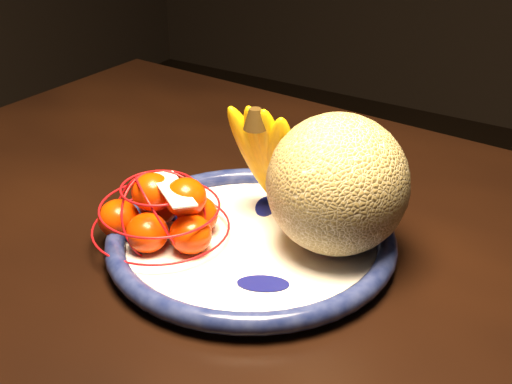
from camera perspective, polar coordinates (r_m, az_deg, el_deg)
The scene contains 6 objects.
dining_table at distance 0.79m, azimuth 7.14°, elevation -11.91°, with size 1.48×0.95×0.71m.
fruit_bowl at distance 0.79m, azimuth -0.39°, elevation -3.94°, with size 0.32×0.32×0.03m.
cantaloupe at distance 0.75m, azimuth 6.55°, elevation 0.62°, with size 0.15×0.15×0.15m, color olive.
banana_bunch at distance 0.81m, azimuth 0.97°, elevation 3.19°, with size 0.10×0.09×0.15m.
mandarin_bag at distance 0.79m, azimuth -7.43°, elevation -1.74°, with size 0.16×0.16×0.10m.
price_tag at distance 0.76m, azimuth -6.66°, elevation 0.22°, with size 0.07×0.03×0.00m, color white.
Camera 1 is at (0.29, -0.58, 1.15)m, focal length 50.00 mm.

